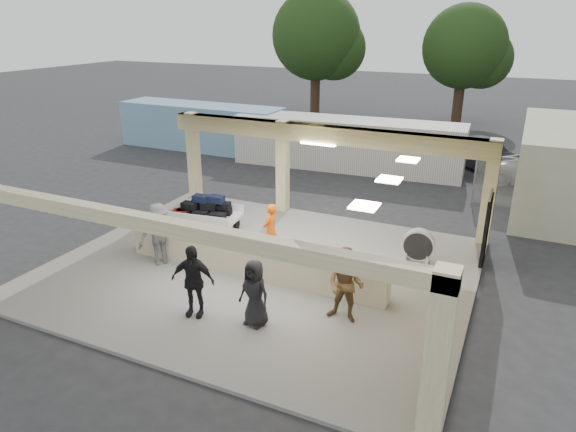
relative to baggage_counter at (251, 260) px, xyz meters
The scene contains 16 objects.
ground 0.77m from the baggage_counter, 90.00° to the left, with size 120.00×120.00×0.00m, color #262628.
pavilion 1.41m from the baggage_counter, 79.65° to the left, with size 12.01×10.00×3.55m.
baggage_counter is the anchor object (origin of this frame).
luggage_cart 3.74m from the baggage_counter, 143.84° to the left, with size 2.39×1.66×1.30m.
drum_fan 5.04m from the baggage_counter, 34.30° to the left, with size 0.98×0.53×1.07m.
baggage_handler 1.48m from the baggage_counter, 93.83° to the left, with size 0.62×0.34×1.69m, color #F15A0C.
passenger_a 3.41m from the baggage_counter, 18.95° to the right, with size 0.93×0.41×1.91m, color brown.
passenger_b 2.49m from the baggage_counter, 96.44° to the right, with size 1.10×0.40×1.88m, color black.
passenger_c 2.91m from the baggage_counter, 169.96° to the right, with size 1.24×0.44×1.92m, color #444549.
passenger_d 2.55m from the baggage_counter, 59.14° to the right, with size 0.82×0.34×1.68m, color black.
car_white_a 15.15m from the baggage_counter, 59.71° to the left, with size 2.18×4.60×1.32m, color white.
car_dark 15.49m from the baggage_counter, 72.16° to the left, with size 1.58×4.48×1.49m, color black.
container_white 12.32m from the baggage_counter, 96.21° to the left, with size 11.23×2.25×2.43m, color silver.
container_blue 16.21m from the baggage_counter, 128.72° to the left, with size 9.62×2.31×2.50m, color #749EBA.
tree_left 26.31m from the baggage_counter, 107.30° to the left, with size 6.60×6.30×9.00m.
tree_mid 27.11m from the baggage_counter, 85.03° to the left, with size 6.00×5.60×8.00m.
Camera 1 is at (6.51, -12.02, 7.04)m, focal length 32.00 mm.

